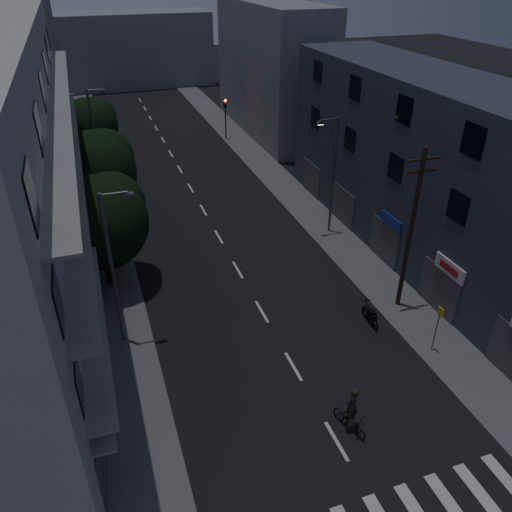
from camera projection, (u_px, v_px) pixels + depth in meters
ground at (202, 207)px, 38.68m from camera, size 160.00×160.00×0.00m
sidewalk_left at (102, 221)px, 36.56m from camera, size 3.00×90.00×0.15m
sidewalk_right at (291, 194)px, 40.72m from camera, size 3.00×90.00×0.15m
lane_markings at (185, 178)px, 43.74m from camera, size 0.15×60.50×0.01m
building_left at (3, 173)px, 26.08m from camera, size 7.00×36.00×14.00m
building_right at (432, 172)px, 30.26m from camera, size 6.19×28.00×11.00m
building_far_left at (26, 58)px, 49.87m from camera, size 6.00×20.00×16.00m
building_far_right at (272, 69)px, 52.43m from camera, size 6.00×20.00×13.00m
building_far_end at (127, 50)px, 72.57m from camera, size 24.00×8.00×10.00m
tree_near at (101, 219)px, 27.52m from camera, size 5.36×5.36×6.61m
tree_mid at (95, 169)px, 33.39m from camera, size 5.64×5.64×6.94m
tree_far at (89, 124)px, 43.79m from camera, size 5.03×5.03×6.21m
traffic_signal_far_right at (225, 110)px, 51.32m from camera, size 0.28×0.37×4.10m
traffic_signal_far_left at (96, 123)px, 47.37m from camera, size 0.28×0.37×4.10m
street_lamp_left_near at (114, 264)px, 22.87m from camera, size 1.51×0.25×8.00m
street_lamp_right at (332, 171)px, 32.80m from camera, size 1.51×0.25×8.00m
street_lamp_left_far at (96, 135)px, 39.33m from camera, size 1.51×0.25×8.00m
utility_pole at (411, 229)px, 25.29m from camera, size 1.80×0.24×9.00m
bus_stop_sign at (438, 321)px, 23.61m from camera, size 0.06×0.35×2.52m
motorcycle at (370, 316)px, 26.29m from camera, size 0.53×1.83×1.17m
cyclist at (350, 415)px, 20.19m from camera, size 1.15×1.91×2.28m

